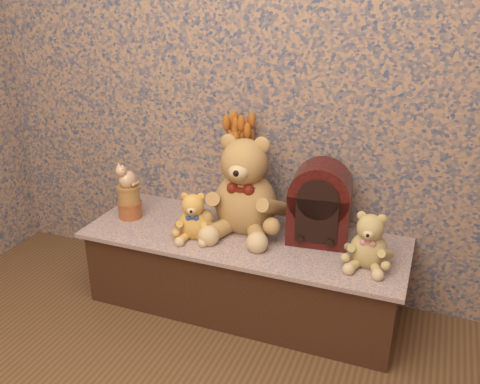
# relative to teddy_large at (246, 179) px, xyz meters

# --- Properties ---
(display_shelf) EXTENTS (1.51, 0.55, 0.38)m
(display_shelf) POSITION_rel_teddy_large_xyz_m (0.02, -0.08, -0.44)
(display_shelf) COLOR #3C507C
(display_shelf) RESTS_ON ground
(teddy_large) EXTENTS (0.43, 0.50, 0.50)m
(teddy_large) POSITION_rel_teddy_large_xyz_m (0.00, 0.00, 0.00)
(teddy_large) COLOR #9E6D3D
(teddy_large) RESTS_ON display_shelf
(teddy_medium) EXTENTS (0.25, 0.27, 0.24)m
(teddy_medium) POSITION_rel_teddy_large_xyz_m (-0.19, -0.17, -0.13)
(teddy_medium) COLOR gold
(teddy_medium) RESTS_ON display_shelf
(teddy_small) EXTENTS (0.21, 0.25, 0.26)m
(teddy_small) POSITION_rel_teddy_large_xyz_m (0.60, -0.14, -0.12)
(teddy_small) COLOR tan
(teddy_small) RESTS_ON display_shelf
(cathedral_radio) EXTENTS (0.29, 0.22, 0.37)m
(cathedral_radio) POSITION_rel_teddy_large_xyz_m (0.35, 0.01, -0.06)
(cathedral_radio) COLOR #340B09
(cathedral_radio) RESTS_ON display_shelf
(ceramic_vase) EXTENTS (0.12, 0.12, 0.19)m
(ceramic_vase) POSITION_rel_teddy_large_xyz_m (-0.07, 0.08, -0.15)
(ceramic_vase) COLOR tan
(ceramic_vase) RESTS_ON display_shelf
(dried_stalks) EXTENTS (0.32, 0.32, 0.47)m
(dried_stalks) POSITION_rel_teddy_large_xyz_m (-0.07, 0.08, 0.18)
(dried_stalks) COLOR #B25A1C
(dried_stalks) RESTS_ON ceramic_vase
(biscuit_tin_lower) EXTENTS (0.15, 0.15, 0.08)m
(biscuit_tin_lower) POSITION_rel_teddy_large_xyz_m (-0.58, -0.10, -0.21)
(biscuit_tin_lower) COLOR #B47D34
(biscuit_tin_lower) RESTS_ON display_shelf
(biscuit_tin_upper) EXTENTS (0.12, 0.12, 0.08)m
(biscuit_tin_upper) POSITION_rel_teddy_large_xyz_m (-0.58, -0.10, -0.13)
(biscuit_tin_upper) COLOR #D4BA5D
(biscuit_tin_upper) RESTS_ON biscuit_tin_lower
(cat_figurine) EXTENTS (0.13, 0.13, 0.13)m
(cat_figurine) POSITION_rel_teddy_large_xyz_m (-0.58, -0.10, -0.02)
(cat_figurine) COLOR silver
(cat_figurine) RESTS_ON biscuit_tin_upper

